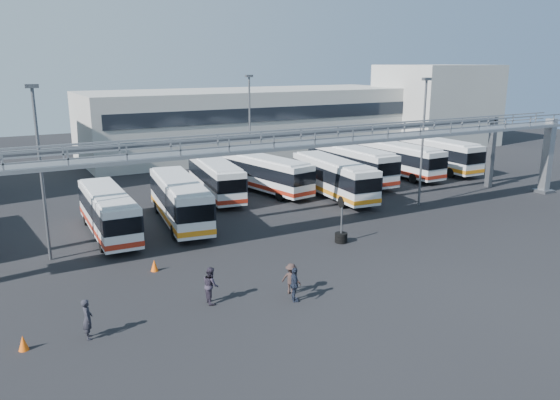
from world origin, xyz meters
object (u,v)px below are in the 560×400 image
bus_5 (266,173)px  pedestrian_b (211,285)px  bus_2 (108,211)px  bus_9 (435,153)px  pedestrian_a (87,319)px  cone_right (154,265)px  bus_6 (333,176)px  tire_stack (341,237)px  light_pole_mid (423,135)px  bus_8 (398,158)px  bus_7 (351,163)px  pedestrian_c (291,279)px  light_pole_left (40,165)px  bus_3 (180,199)px  pedestrian_d (294,285)px  light_pole_back (250,123)px  cone_left (23,343)px  bus_4 (216,177)px

bus_5 → pedestrian_b: (-13.07, -19.33, -0.87)m
bus_2 → bus_9: 36.02m
pedestrian_a → bus_9: bearing=-54.1°
bus_2 → cone_right: bus_2 is taller
bus_6 → tire_stack: (-6.47, -10.39, -1.45)m
bus_6 → pedestrian_b: 22.78m
light_pole_mid → bus_9: (11.59, 10.23, -3.81)m
bus_5 → bus_8: (15.22, -0.17, 0.06)m
bus_7 → pedestrian_c: 27.23m
light_pole_left → bus_8: light_pole_left is taller
bus_6 → pedestrian_c: size_ratio=6.97×
light_pole_left → bus_9: bearing=13.1°
bus_5 → pedestrian_c: 22.27m
bus_5 → bus_6: bearing=-57.1°
pedestrian_c → tire_stack: 8.74m
bus_3 → bus_5: size_ratio=1.03×
bus_5 → tire_stack: size_ratio=4.66×
bus_2 → pedestrian_c: bearing=-65.6°
pedestrian_a → pedestrian_d: size_ratio=1.02×
light_pole_back → bus_7: 10.50m
bus_6 → bus_7: bus_7 is taller
pedestrian_b → cone_left: size_ratio=2.82×
bus_6 → bus_2: bearing=-170.6°
light_pole_left → cone_right: 8.70m
bus_5 → tire_stack: (-2.26, -14.91, -1.39)m
cone_right → light_pole_back: bearing=51.1°
bus_3 → cone_left: bearing=-121.5°
light_pole_left → light_pole_mid: size_ratio=1.00×
pedestrian_c → pedestrian_d: bearing=123.2°
pedestrian_b → bus_4: bearing=-18.9°
bus_6 → cone_left: bus_6 is taller
pedestrian_c → bus_4: bearing=-49.0°
bus_9 → cone_right: 37.47m
bus_8 → cone_right: bus_8 is taller
bus_4 → cone_left: bus_4 is taller
cone_right → light_pole_left: bearing=135.6°
pedestrian_c → pedestrian_b: bearing=39.5°
light_pole_mid → bus_6: 8.26m
light_pole_mid → cone_left: light_pole_mid is taller
light_pole_mid → cone_left: size_ratio=15.82×
bus_5 → pedestrian_d: (-9.45, -21.16, -0.91)m
bus_8 → light_pole_back: bearing=159.7°
light_pole_left → bus_9: 40.83m
pedestrian_b → light_pole_left: bearing=35.2°
cone_right → bus_3: bearing=62.1°
bus_5 → pedestrian_c: bus_5 is taller
bus_7 → pedestrian_b: 29.39m
bus_2 → bus_7: bus_7 is taller
light_pole_mid → pedestrian_d: size_ratio=5.89×
bus_7 → bus_2: bearing=-166.2°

